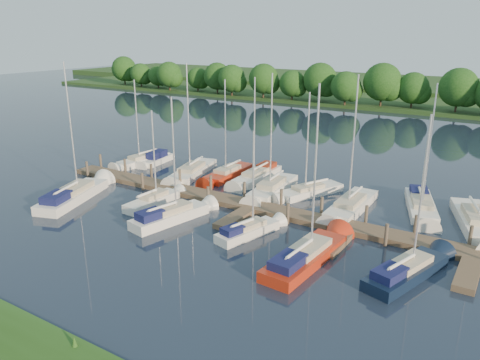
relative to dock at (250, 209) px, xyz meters
The scene contains 22 objects.
ground 7.31m from the dock, 90.00° to the right, with size 260.00×260.00×0.00m, color #171E2F.
dock is the anchor object (origin of this frame).
mooring_pilings 1.19m from the dock, 90.00° to the left, with size 38.24×2.84×2.00m.
far_shore 67.69m from the dock, 90.00° to the left, with size 180.00×30.00×0.60m, color #224219.
distant_hill 92.69m from the dock, 90.00° to the left, with size 220.00×40.00×1.40m, color #2E4C21.
treeline 54.79m from the dock, 88.68° to the left, with size 145.82×9.36×8.20m.
sailboat_n_0 17.86m from the dock, 161.37° to the left, with size 2.29×7.26×9.27m.
motorboat 17.14m from the dock, 156.81° to the left, with size 1.88×5.14×1.59m.
sailboat_n_2 11.09m from the dock, 152.26° to the left, with size 3.81×8.96×11.19m.
sailboat_n_3 9.16m from the dock, 134.74° to the left, with size 1.89×7.62×9.77m.
sailboat_n_4 8.19m from the dock, 116.76° to the left, with size 2.01×7.90×10.07m.
sailboat_n_5 4.65m from the dock, 97.14° to the left, with size 2.62×8.46×10.85m.
sailboat_n_6 6.32m from the dock, 68.98° to the left, with size 4.29×7.07×9.23m.
sailboat_n_7 7.87m from the dock, 32.35° to the left, with size 2.07×8.67×11.04m.
sailboat_n_8 13.56m from the dock, 32.55° to the left, with size 3.94×8.22×10.39m.
sailboat_n_9 16.60m from the dock, 20.61° to the left, with size 4.43×9.11×11.66m.
sailboat_s_0 15.00m from the dock, 158.88° to the right, with size 4.51×9.24×11.78m.
sailboat_s_1 7.96m from the dock, 159.42° to the right, with size 1.63×6.16×8.11m.
sailboat_s_2 6.20m from the dock, 130.30° to the right, with size 3.03×7.47×9.67m.
sailboat_s_3 4.53m from the dock, 59.98° to the right, with size 2.68×5.94×7.73m.
sailboat_s_4 8.95m from the dock, 35.67° to the right, with size 2.68×8.92×11.24m.
sailboat_s_5 13.60m from the dock, 16.66° to the right, with size 3.67×7.68×9.84m.
Camera 1 is at (17.52, -22.30, 13.66)m, focal length 35.00 mm.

